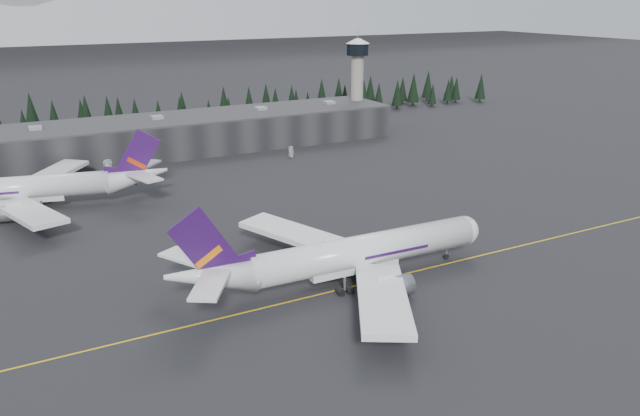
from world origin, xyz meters
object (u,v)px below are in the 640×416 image
jet_main (340,256)px  jet_parked (37,188)px  control_tower (357,74)px  gse_vehicle_b (291,155)px  gse_vehicle_a (108,174)px  terminal (186,134)px

jet_main → jet_parked: 92.07m
control_tower → gse_vehicle_b: (-45.46, -30.99, -22.69)m
control_tower → jet_main: (-80.83, -127.18, -17.70)m
gse_vehicle_b → control_tower: bearing=94.8°
control_tower → gse_vehicle_a: (-107.07, -25.34, -22.64)m
terminal → jet_parked: (-54.30, -45.91, -0.63)m
jet_main → jet_parked: jet_main is taller
control_tower → gse_vehicle_b: size_ratio=8.94×
terminal → gse_vehicle_b: 41.07m
gse_vehicle_a → terminal: bearing=29.3°
control_tower → jet_parked: 139.37m
jet_main → jet_parked: bearing=123.2°
jet_parked → jet_main: bearing=134.6°
control_tower → jet_parked: size_ratio=0.56×
control_tower → jet_main: control_tower is taller
jet_parked → gse_vehicle_a: 32.76m
terminal → control_tower: 76.98m
control_tower → gse_vehicle_a: control_tower is taller
jet_main → gse_vehicle_b: size_ratio=16.32×
terminal → jet_main: (-5.83, -124.18, -0.60)m
gse_vehicle_a → jet_main: bearing=-81.1°
control_tower → jet_main: size_ratio=0.55×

